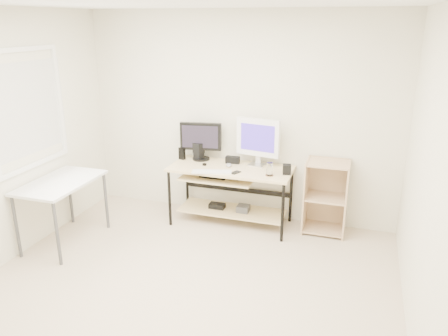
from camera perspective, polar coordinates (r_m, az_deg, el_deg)
name	(u,v)px	position (r m, az deg, el deg)	size (l,w,h in m)	color
room	(161,160)	(3.79, -8.21, 1.01)	(4.01, 4.01, 2.62)	#C6B398
desk	(229,183)	(5.43, 0.66, -1.99)	(1.50, 0.65, 0.75)	beige
side_table	(61,188)	(5.25, -20.51, -2.45)	(0.60, 1.00, 0.75)	white
shelf_unit	(326,196)	(5.41, 13.18, -3.58)	(0.50, 0.40, 0.90)	tan
black_monitor	(201,139)	(5.58, -3.06, 3.83)	(0.53, 0.22, 0.49)	black
white_imac	(258,139)	(5.34, 4.46, 3.82)	(0.55, 0.18, 0.59)	silver
keyboard	(212,172)	(5.17, -1.61, -0.50)	(0.47, 0.13, 0.02)	white
mouse	(229,165)	(5.37, 0.63, 0.38)	(0.07, 0.11, 0.04)	#ABABB0
center_speaker	(233,160)	(5.50, 1.13, 1.07)	(0.17, 0.08, 0.09)	black
speaker_left	(199,151)	(5.62, -3.32, 2.23)	(0.14, 0.14, 0.22)	black
speaker_right	(287,169)	(5.15, 8.21, -0.18)	(0.09, 0.09, 0.11)	black
audio_controller	(182,153)	(5.67, -5.51, 1.90)	(0.08, 0.05, 0.16)	black
volume_puck	(204,164)	(5.43, -2.57, 0.47)	(0.05, 0.05, 0.02)	black
smartphone	(236,172)	(5.16, 1.53, -0.58)	(0.07, 0.13, 0.01)	black
coaster	(269,175)	(5.09, 5.94, -0.96)	(0.10, 0.10, 0.01)	#8D633F
drinking_glass	(270,169)	(5.07, 5.97, -0.12)	(0.08, 0.08, 0.15)	white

